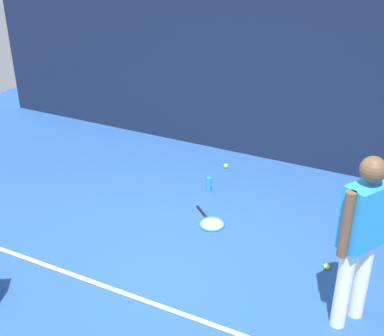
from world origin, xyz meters
The scene contains 8 objects.
ground_plane centered at (0.00, 0.00, 0.00)m, with size 12.00×12.00×0.00m, color #234C93.
back_fence centered at (0.00, 3.00, 1.37)m, with size 10.00×0.10×2.73m, color #141E38.
court_line centered at (0.00, -0.64, 0.00)m, with size 9.00×0.05×0.00m, color white.
tennis_player centered at (1.83, 0.00, 0.97)m, with size 0.39×0.47×1.70m.
tennis_racket centered at (0.01, 0.90, 0.01)m, with size 0.58×0.53×0.03m.
tennis_ball_near_player centered at (1.49, 0.66, 0.03)m, with size 0.07×0.07×0.07m, color #CCE033.
tennis_ball_by_fence centered at (-0.42, 2.37, 0.03)m, with size 0.07×0.07×0.07m, color #CCE033.
water_bottle centered at (-0.35, 1.62, 0.11)m, with size 0.07×0.07×0.22m, color #268CD8.
Camera 1 is at (2.14, -3.89, 3.46)m, focal length 47.57 mm.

